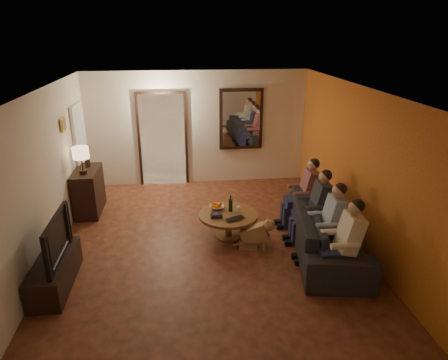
{
  "coord_description": "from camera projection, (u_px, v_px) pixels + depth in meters",
  "views": [
    {
      "loc": [
        -0.42,
        -5.96,
        3.46
      ],
      "look_at": [
        0.3,
        0.3,
        1.05
      ],
      "focal_mm": 32.0,
      "sensor_mm": 36.0,
      "label": 1
    }
  ],
  "objects": [
    {
      "name": "person_c",
      "position": [
        316.0,
        210.0,
        6.7
      ],
      "size": [
        0.6,
        0.4,
        1.2
      ],
      "primitive_type": null,
      "color": "tan",
      "rests_on": "sofa"
    },
    {
      "name": "wine_bottle",
      "position": [
        231.0,
        203.0,
        6.94
      ],
      "size": [
        0.07,
        0.07,
        0.31
      ],
      "primitive_type": null,
      "color": "black",
      "rests_on": "coffee_table"
    },
    {
      "name": "mirror_glass",
      "position": [
        241.0,
        120.0,
        9.1
      ],
      "size": [
        0.86,
        0.02,
        1.26
      ],
      "primitive_type": "cube",
      "color": "white",
      "rests_on": "back_wall"
    },
    {
      "name": "table_lamp",
      "position": [
        82.0,
        160.0,
        7.42
      ],
      "size": [
        0.3,
        0.3,
        0.54
      ],
      "primitive_type": null,
      "color": "beige",
      "rests_on": "dresser"
    },
    {
      "name": "ceiling",
      "position": [
        206.0,
        90.0,
        5.88
      ],
      "size": [
        5.0,
        6.0,
        0.01
      ],
      "primitive_type": "cube",
      "color": "white",
      "rests_on": "back_wall"
    },
    {
      "name": "dresser",
      "position": [
        89.0,
        191.0,
        7.88
      ],
      "size": [
        0.45,
        0.99,
        0.88
      ],
      "primitive_type": "cube",
      "color": "black",
      "rests_on": "floor"
    },
    {
      "name": "art_canvas",
      "position": [
        64.0,
        124.0,
        7.09
      ],
      "size": [
        0.01,
        0.22,
        0.18
      ],
      "primitive_type": "cube",
      "color": "brown",
      "rests_on": "left_wall"
    },
    {
      "name": "coffee_table",
      "position": [
        228.0,
        225.0,
        6.98
      ],
      "size": [
        1.09,
        1.09,
        0.45
      ],
      "primitive_type": "cylinder",
      "rotation": [
        0.0,
        0.0,
        -0.06
      ],
      "color": "brown",
      "rests_on": "floor"
    },
    {
      "name": "tv",
      "position": [
        49.0,
        239.0,
        5.46
      ],
      "size": [
        1.12,
        0.15,
        0.64
      ],
      "primitive_type": "imported",
      "rotation": [
        0.0,
        0.0,
        1.57
      ],
      "color": "black",
      "rests_on": "tv_stand"
    },
    {
      "name": "dog",
      "position": [
        255.0,
        233.0,
        6.59
      ],
      "size": [
        0.6,
        0.37,
        0.56
      ],
      "primitive_type": null,
      "rotation": [
        0.0,
        0.0,
        -0.24
      ],
      "color": "#9E6E49",
      "rests_on": "floor"
    },
    {
      "name": "fridge_glimpse",
      "position": [
        174.0,
        146.0,
        9.2
      ],
      "size": [
        0.45,
        0.03,
        1.7
      ],
      "primitive_type": "cube",
      "color": "silver",
      "rests_on": "floor"
    },
    {
      "name": "floor",
      "position": [
        209.0,
        244.0,
        6.81
      ],
      "size": [
        5.0,
        6.0,
        0.01
      ],
      "primitive_type": "cube",
      "color": "#411D11",
      "rests_on": "ground"
    },
    {
      "name": "oranges",
      "position": [
        217.0,
        204.0,
        7.05
      ],
      "size": [
        0.2,
        0.2,
        0.08
      ],
      "primitive_type": null,
      "color": "orange",
      "rests_on": "bowl"
    },
    {
      "name": "white_door",
      "position": [
        82.0,
        153.0,
        8.32
      ],
      "size": [
        0.06,
        0.85,
        2.04
      ],
      "primitive_type": "cube",
      "color": "white",
      "rests_on": "floor"
    },
    {
      "name": "back_wall",
      "position": [
        198.0,
        129.0,
        9.13
      ],
      "size": [
        5.0,
        0.02,
        2.6
      ],
      "primitive_type": "cube",
      "color": "beige",
      "rests_on": "floor"
    },
    {
      "name": "door_trim",
      "position": [
        163.0,
        141.0,
        9.1
      ],
      "size": [
        1.12,
        0.04,
        2.22
      ],
      "primitive_type": "cube",
      "color": "black",
      "rests_on": "floor"
    },
    {
      "name": "left_wall",
      "position": [
        44.0,
        179.0,
        6.08
      ],
      "size": [
        0.02,
        6.0,
        2.6
      ],
      "primitive_type": "cube",
      "color": "beige",
      "rests_on": "floor"
    },
    {
      "name": "wine_glass",
      "position": [
        238.0,
        209.0,
        6.95
      ],
      "size": [
        0.06,
        0.06,
        0.1
      ],
      "primitive_type": "cylinder",
      "color": "silver",
      "rests_on": "coffee_table"
    },
    {
      "name": "person_a",
      "position": [
        344.0,
        246.0,
        5.59
      ],
      "size": [
        0.6,
        0.4,
        1.2
      ],
      "primitive_type": null,
      "color": "tan",
      "rests_on": "sofa"
    },
    {
      "name": "sofa",
      "position": [
        327.0,
        230.0,
        6.52
      ],
      "size": [
        2.69,
        1.43,
        0.75
      ],
      "primitive_type": "imported",
      "rotation": [
        0.0,
        0.0,
        1.4
      ],
      "color": "black",
      "rests_on": "floor"
    },
    {
      "name": "person_d",
      "position": [
        305.0,
        196.0,
        7.26
      ],
      "size": [
        0.6,
        0.4,
        1.2
      ],
      "primitive_type": null,
      "color": "tan",
      "rests_on": "sofa"
    },
    {
      "name": "front_wall",
      "position": [
        233.0,
        286.0,
        3.56
      ],
      "size": [
        5.0,
        0.02,
        2.6
      ],
      "primitive_type": "cube",
      "color": "beige",
      "rests_on": "floor"
    },
    {
      "name": "orange_accent",
      "position": [
        357.0,
        167.0,
        6.61
      ],
      "size": [
        0.01,
        6.0,
        2.6
      ],
      "primitive_type": "cube",
      "color": "#BF5020",
      "rests_on": "right_wall"
    },
    {
      "name": "framed_art",
      "position": [
        63.0,
        124.0,
        7.09
      ],
      "size": [
        0.03,
        0.28,
        0.24
      ],
      "primitive_type": "cube",
      "color": "#B28C33",
      "rests_on": "left_wall"
    },
    {
      "name": "tv_stand",
      "position": [
        55.0,
        272.0,
        5.65
      ],
      "size": [
        0.45,
        1.3,
        0.43
      ],
      "primitive_type": "cube",
      "color": "black",
      "rests_on": "floor"
    },
    {
      "name": "mirror_frame",
      "position": [
        241.0,
        119.0,
        9.13
      ],
      "size": [
        1.0,
        0.05,
        1.4
      ],
      "primitive_type": "cube",
      "color": "black",
      "rests_on": "back_wall"
    },
    {
      "name": "bowl",
      "position": [
        217.0,
        207.0,
        7.07
      ],
      "size": [
        0.26,
        0.26,
        0.06
      ],
      "primitive_type": "imported",
      "color": "white",
      "rests_on": "coffee_table"
    },
    {
      "name": "right_wall",
      "position": [
        358.0,
        167.0,
        6.61
      ],
      "size": [
        0.02,
        6.0,
        2.6
      ],
      "primitive_type": "cube",
      "color": "beige",
      "rests_on": "floor"
    },
    {
      "name": "flower_vase",
      "position": [
        87.0,
        156.0,
        7.85
      ],
      "size": [
        0.14,
        0.14,
        0.44
      ],
      "primitive_type": null,
      "color": "red",
      "rests_on": "dresser"
    },
    {
      "name": "kitchen_doorway",
      "position": [
        163.0,
        140.0,
        9.11
      ],
      "size": [
        1.0,
        0.06,
        2.1
      ],
      "primitive_type": "cube",
      "color": "#FFE0A5",
      "rests_on": "floor"
    },
    {
      "name": "laptop",
      "position": [
        236.0,
        220.0,
        6.64
      ],
      "size": [
        0.39,
        0.34,
        0.03
      ],
      "primitive_type": "imported",
      "rotation": [
        0.0,
        0.0,
        0.46
      ],
      "color": "black",
      "rests_on": "coffee_table"
    },
    {
      "name": "person_b",
      "position": [
        329.0,
        226.0,
        6.15
      ],
      "size": [
        0.6,
        0.4,
        1.2
      ],
      "primitive_type": null,
      "color": "tan",
      "rests_on": "sofa"
    },
    {
      "name": "book_stack",
      "position": [
        216.0,
        215.0,
        6.77
      ],
      "size": [
        0.2,
        0.15,
        0.07
      ],
      "primitive_type": null,
      "color": "black",
      "rests_on": "coffee_table"
    }
  ]
}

